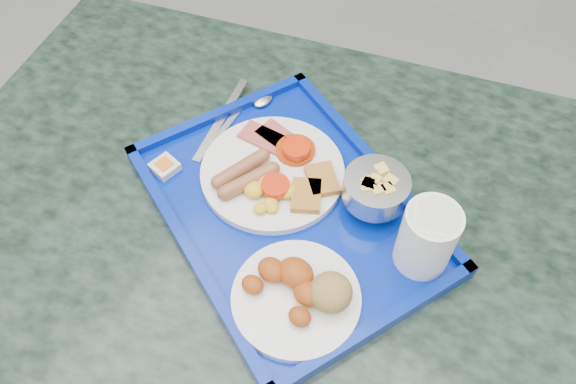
{
  "coord_description": "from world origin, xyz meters",
  "views": [
    {
      "loc": [
        0.33,
        0.0,
        1.45
      ],
      "look_at": [
        0.05,
        0.38,
        0.8
      ],
      "focal_mm": 35.0,
      "sensor_mm": 36.0,
      "label": 1
    }
  ],
  "objects_px": {
    "tray": "(288,210)",
    "fruit_bowl": "(376,189)",
    "table": "(299,279)",
    "main_plate": "(274,173)",
    "juice_cup": "(427,237)",
    "bread_plate": "(301,292)"
  },
  "relations": [
    {
      "from": "table",
      "to": "tray",
      "type": "distance_m",
      "value": 0.2
    },
    {
      "from": "bread_plate",
      "to": "fruit_bowl",
      "type": "xyz_separation_m",
      "value": [
        -0.0,
        0.18,
        0.03
      ]
    },
    {
      "from": "fruit_bowl",
      "to": "juice_cup",
      "type": "bearing_deg",
      "value": -20.15
    },
    {
      "from": "tray",
      "to": "main_plate",
      "type": "xyz_separation_m",
      "value": [
        -0.05,
        0.03,
        0.02
      ]
    },
    {
      "from": "bread_plate",
      "to": "juice_cup",
      "type": "height_order",
      "value": "juice_cup"
    },
    {
      "from": "main_plate",
      "to": "bread_plate",
      "type": "relative_size",
      "value": 1.29
    },
    {
      "from": "table",
      "to": "main_plate",
      "type": "distance_m",
      "value": 0.23
    },
    {
      "from": "tray",
      "to": "main_plate",
      "type": "bearing_deg",
      "value": 146.73
    },
    {
      "from": "main_plate",
      "to": "fruit_bowl",
      "type": "bearing_deg",
      "value": 15.88
    },
    {
      "from": "main_plate",
      "to": "bread_plate",
      "type": "height_order",
      "value": "bread_plate"
    },
    {
      "from": "tray",
      "to": "main_plate",
      "type": "distance_m",
      "value": 0.06
    },
    {
      "from": "tray",
      "to": "bread_plate",
      "type": "xyz_separation_m",
      "value": [
        0.1,
        -0.11,
        0.02
      ]
    },
    {
      "from": "bread_plate",
      "to": "table",
      "type": "bearing_deg",
      "value": 125.04
    },
    {
      "from": "main_plate",
      "to": "juice_cup",
      "type": "bearing_deg",
      "value": 1.52
    },
    {
      "from": "table",
      "to": "tray",
      "type": "xyz_separation_m",
      "value": [
        -0.02,
        -0.0,
        0.2
      ]
    },
    {
      "from": "table",
      "to": "main_plate",
      "type": "relative_size",
      "value": 6.2
    },
    {
      "from": "table",
      "to": "juice_cup",
      "type": "xyz_separation_m",
      "value": [
        0.17,
        0.04,
        0.26
      ]
    },
    {
      "from": "table",
      "to": "bread_plate",
      "type": "bearing_deg",
      "value": -54.96
    },
    {
      "from": "tray",
      "to": "juice_cup",
      "type": "distance_m",
      "value": 0.21
    },
    {
      "from": "tray",
      "to": "fruit_bowl",
      "type": "bearing_deg",
      "value": 37.49
    },
    {
      "from": "main_plate",
      "to": "table",
      "type": "bearing_deg",
      "value": -23.47
    },
    {
      "from": "bread_plate",
      "to": "fruit_bowl",
      "type": "distance_m",
      "value": 0.19
    }
  ]
}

